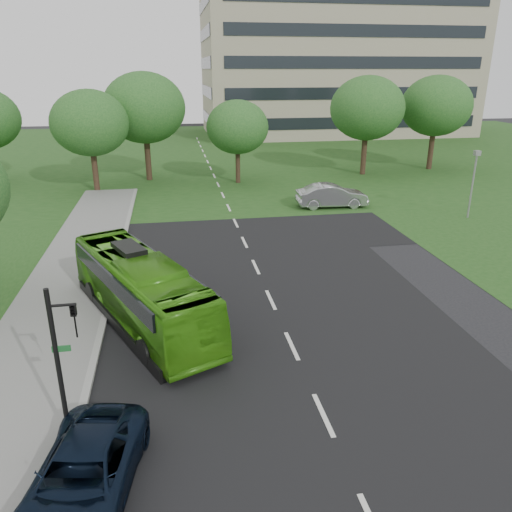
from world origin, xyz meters
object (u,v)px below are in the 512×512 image
at_px(office_building, 335,49).
at_px(tree_park_b, 144,108).
at_px(tree_park_d, 367,108).
at_px(suv, 83,476).
at_px(camera_pole, 474,175).
at_px(traffic_light, 63,357).
at_px(sedan, 332,196).
at_px(tree_park_a, 90,123).
at_px(bus, 141,290).
at_px(tree_park_c, 237,127).
at_px(tree_park_e, 436,106).

distance_m(office_building, tree_park_b, 43.52).
height_order(tree_park_d, suv, tree_park_d).
bearing_deg(camera_pole, office_building, 101.95).
bearing_deg(traffic_light, sedan, 61.45).
height_order(tree_park_b, tree_park_d, tree_park_b).
height_order(office_building, traffic_light, office_building).
relative_size(office_building, tree_park_b, 4.21).
xyz_separation_m(office_building, tree_park_a, (-32.24, -36.74, -6.92)).
xyz_separation_m(office_building, traffic_light, (-29.01, -67.96, -9.76)).
distance_m(sedan, traffic_light, 27.33).
height_order(bus, suv, bus).
xyz_separation_m(tree_park_b, tree_park_c, (7.96, -2.66, -1.52)).
relative_size(office_building, suv, 8.17).
bearing_deg(office_building, suv, -112.14).
height_order(office_building, tree_park_b, office_building).
bearing_deg(tree_park_c, traffic_light, -105.32).
bearing_deg(traffic_light, tree_park_c, 78.61).
distance_m(tree_park_c, tree_park_d, 12.76).
bearing_deg(office_building, bus, -114.22).
height_order(office_building, suv, office_building).
bearing_deg(tree_park_e, tree_park_c, -170.74).
distance_m(tree_park_a, tree_park_d, 24.93).
height_order(tree_park_a, traffic_light, tree_park_a).
height_order(tree_park_e, bus, tree_park_e).
relative_size(tree_park_d, tree_park_e, 1.00).
distance_m(tree_park_e, traffic_light, 46.42).
xyz_separation_m(office_building, sedan, (-14.37, -44.96, -11.64)).
bearing_deg(tree_park_b, tree_park_c, -18.47).
relative_size(tree_park_a, bus, 0.82).
xyz_separation_m(tree_park_c, tree_park_e, (20.31, 3.31, 1.33)).
bearing_deg(tree_park_c, tree_park_e, 9.26).
relative_size(tree_park_c, tree_park_d, 0.79).
distance_m(tree_park_e, sedan, 20.19).
bearing_deg(bus, tree_park_d, 29.35).
bearing_deg(tree_park_d, suv, -119.87).
xyz_separation_m(tree_park_d, sedan, (-6.84, -11.43, -5.35)).
height_order(tree_park_a, tree_park_e, tree_park_e).
bearing_deg(bus, camera_pole, 3.77).
bearing_deg(tree_park_c, suv, -103.61).
height_order(tree_park_a, camera_pole, tree_park_a).
xyz_separation_m(tree_park_c, tree_park_d, (12.56, 1.86, 1.31)).
distance_m(tree_park_c, traffic_light, 33.85).
relative_size(tree_park_d, sedan, 1.76).
distance_m(tree_park_c, sedan, 11.86).
distance_m(tree_park_b, tree_park_d, 20.53).
relative_size(tree_park_b, camera_pole, 2.07).
bearing_deg(camera_pole, tree_park_d, 114.49).
xyz_separation_m(tree_park_b, bus, (0.58, -28.30, -5.04)).
height_order(office_building, tree_park_d, office_building).
relative_size(tree_park_b, tree_park_d, 1.04).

